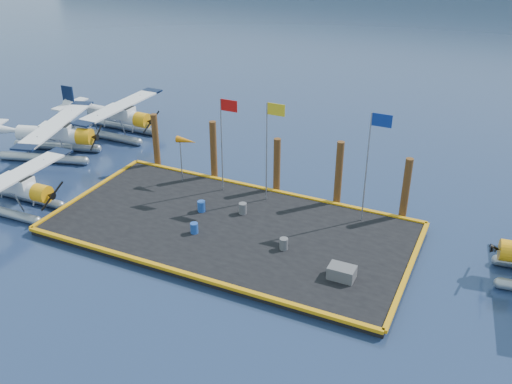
# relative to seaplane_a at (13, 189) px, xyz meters

# --- Properties ---
(ground) EXTENTS (4000.00, 4000.00, 0.00)m
(ground) POSITION_rel_seaplane_a_xyz_m (13.01, 3.09, -1.36)
(ground) COLOR navy
(ground) RESTS_ON ground
(dock) EXTENTS (20.00, 10.00, 0.40)m
(dock) POSITION_rel_seaplane_a_xyz_m (13.01, 3.09, -1.16)
(dock) COLOR black
(dock) RESTS_ON ground
(dock_bumpers) EXTENTS (20.25, 10.25, 0.18)m
(dock_bumpers) POSITION_rel_seaplane_a_xyz_m (13.01, 3.09, -0.87)
(dock_bumpers) COLOR orange
(dock_bumpers) RESTS_ON dock
(seaplane_a) EXTENTS (7.93, 8.73, 3.11)m
(seaplane_a) POSITION_rel_seaplane_a_xyz_m (0.00, 0.00, 0.00)
(seaplane_a) COLOR #8D939A
(seaplane_a) RESTS_ON ground
(seaplane_b) EXTENTS (9.06, 9.74, 3.47)m
(seaplane_b) POSITION_rel_seaplane_a_xyz_m (-3.48, 7.13, 0.16)
(seaplane_b) COLOR #8D939A
(seaplane_b) RESTS_ON ground
(seaplane_c) EXTENTS (8.63, 9.50, 3.40)m
(seaplane_c) POSITION_rel_seaplane_a_xyz_m (-1.85, 12.46, 0.12)
(seaplane_c) COLOR #8D939A
(seaplane_c) RESTS_ON ground
(drum_0) EXTENTS (0.47, 0.47, 0.66)m
(drum_0) POSITION_rel_seaplane_a_xyz_m (10.67, 3.90, -0.63)
(drum_0) COLOR #1B4398
(drum_0) RESTS_ON dock
(drum_2) EXTENTS (0.45, 0.45, 0.64)m
(drum_2) POSITION_rel_seaplane_a_xyz_m (16.62, 2.21, -0.64)
(drum_2) COLOR #4F4E53
(drum_2) RESTS_ON dock
(drum_3) EXTENTS (0.43, 0.43, 0.61)m
(drum_3) POSITION_rel_seaplane_a_xyz_m (11.54, 1.61, -0.65)
(drum_3) COLOR #1B4398
(drum_3) RESTS_ON dock
(drum_5) EXTENTS (0.47, 0.47, 0.66)m
(drum_5) POSITION_rel_seaplane_a_xyz_m (12.99, 4.70, -0.63)
(drum_5) COLOR #4F4E53
(drum_5) RESTS_ON dock
(crate) EXTENTS (1.30, 0.87, 0.65)m
(crate) POSITION_rel_seaplane_a_xyz_m (20.16, 1.03, -0.63)
(crate) COLOR #4F4E53
(crate) RESTS_ON dock
(flagpole_red) EXTENTS (1.14, 0.08, 6.00)m
(flagpole_red) POSITION_rel_seaplane_a_xyz_m (10.71, 6.89, 3.04)
(flagpole_red) COLOR gray
(flagpole_red) RESTS_ON dock
(flagpole_yellow) EXTENTS (1.14, 0.08, 6.20)m
(flagpole_yellow) POSITION_rel_seaplane_a_xyz_m (13.71, 6.89, 3.16)
(flagpole_yellow) COLOR gray
(flagpole_yellow) RESTS_ON dock
(flagpole_blue) EXTENTS (1.14, 0.08, 6.50)m
(flagpole_blue) POSITION_rel_seaplane_a_xyz_m (19.70, 6.89, 3.33)
(flagpole_blue) COLOR gray
(flagpole_blue) RESTS_ON dock
(windsock) EXTENTS (1.40, 0.44, 3.12)m
(windsock) POSITION_rel_seaplane_a_xyz_m (7.98, 6.89, 1.87)
(windsock) COLOR gray
(windsock) RESTS_ON dock
(piling_0) EXTENTS (0.44, 0.44, 4.00)m
(piling_0) POSITION_rel_seaplane_a_xyz_m (4.51, 8.49, 0.64)
(piling_0) COLOR #4E3016
(piling_0) RESTS_ON ground
(piling_1) EXTENTS (0.44, 0.44, 4.20)m
(piling_1) POSITION_rel_seaplane_a_xyz_m (9.01, 8.49, 0.74)
(piling_1) COLOR #4E3016
(piling_1) RESTS_ON ground
(piling_2) EXTENTS (0.44, 0.44, 3.80)m
(piling_2) POSITION_rel_seaplane_a_xyz_m (13.51, 8.49, 0.54)
(piling_2) COLOR #4E3016
(piling_2) RESTS_ON ground
(piling_3) EXTENTS (0.44, 0.44, 4.30)m
(piling_3) POSITION_rel_seaplane_a_xyz_m (17.51, 8.49, 0.79)
(piling_3) COLOR #4E3016
(piling_3) RESTS_ON ground
(piling_4) EXTENTS (0.44, 0.44, 4.00)m
(piling_4) POSITION_rel_seaplane_a_xyz_m (21.51, 8.49, 0.64)
(piling_4) COLOR #4E3016
(piling_4) RESTS_ON ground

